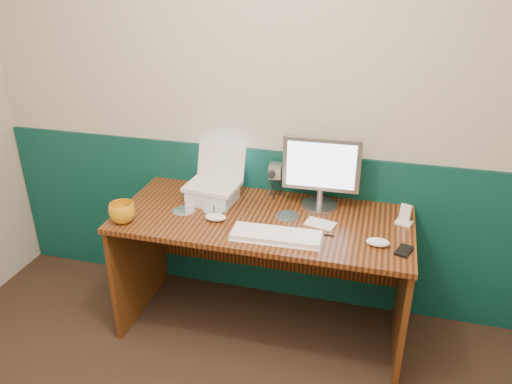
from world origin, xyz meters
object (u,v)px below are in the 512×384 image
(mug, at_px, (122,213))
(monitor, at_px, (321,173))
(laptop, at_px, (212,168))
(camcorder, at_px, (275,181))
(desk, at_px, (263,274))
(keyboard, at_px, (276,236))

(mug, bearing_deg, monitor, 23.96)
(laptop, xyz_separation_m, camcorder, (0.33, 0.15, -0.11))
(desk, xyz_separation_m, laptop, (-0.33, 0.11, 0.58))
(desk, relative_size, laptop, 5.49)
(laptop, height_order, monitor, monitor)
(camcorder, bearing_deg, desk, -98.25)
(desk, relative_size, keyboard, 3.56)
(desk, bearing_deg, camcorder, 88.69)
(laptop, relative_size, monitor, 0.70)
(monitor, xyz_separation_m, keyboard, (-0.16, -0.40, -0.20))
(laptop, xyz_separation_m, mug, (-0.38, -0.35, -0.15))
(keyboard, bearing_deg, monitor, 66.31)
(keyboard, relative_size, camcorder, 2.18)
(monitor, xyz_separation_m, camcorder, (-0.27, 0.07, -0.11))
(mug, bearing_deg, desk, 18.78)
(camcorder, bearing_deg, keyboard, -83.37)
(laptop, xyz_separation_m, keyboard, (0.44, -0.31, -0.20))
(monitor, distance_m, mug, 1.09)
(keyboard, bearing_deg, laptop, 143.14)
(desk, distance_m, mug, 0.86)
(laptop, distance_m, camcorder, 0.38)
(laptop, height_order, mug, laptop)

